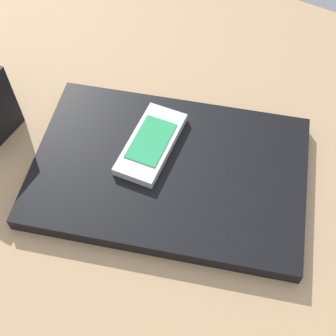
% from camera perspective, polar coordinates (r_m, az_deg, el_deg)
% --- Properties ---
extents(desk_surface, '(1.20, 0.80, 0.03)m').
position_cam_1_polar(desk_surface, '(0.59, -1.99, -0.73)').
color(desk_surface, tan).
rests_on(desk_surface, ground).
extents(laptop_closed, '(0.38, 0.30, 0.02)m').
position_cam_1_polar(laptop_closed, '(0.56, 0.00, -0.57)').
color(laptop_closed, black).
rests_on(laptop_closed, desk_surface).
extents(cell_phone_on_laptop, '(0.06, 0.12, 0.01)m').
position_cam_1_polar(cell_phone_on_laptop, '(0.57, -2.09, 3.05)').
color(cell_phone_on_laptop, silver).
rests_on(cell_phone_on_laptop, laptop_closed).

